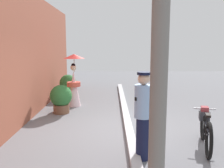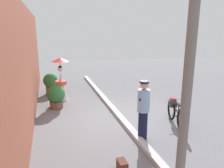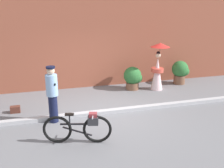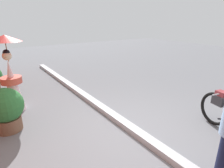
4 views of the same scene
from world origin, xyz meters
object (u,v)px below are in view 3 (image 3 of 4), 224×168
(person_officer, at_px, (52,93))
(potted_plant_by_door, at_px, (180,71))
(person_with_parasol, at_px, (158,67))
(backpack_on_pavement, at_px, (15,109))
(bicycle_near_officer, at_px, (80,127))
(potted_plant_small, at_px, (133,77))

(person_officer, height_order, potted_plant_by_door, person_officer)
(person_with_parasol, bearing_deg, backpack_on_pavement, -169.98)
(bicycle_near_officer, relative_size, potted_plant_small, 1.83)
(potted_plant_small, bearing_deg, person_with_parasol, -15.79)
(bicycle_near_officer, height_order, person_officer, person_officer)
(potted_plant_small, bearing_deg, person_officer, -145.96)
(bicycle_near_officer, relative_size, potted_plant_by_door, 1.69)
(bicycle_near_officer, height_order, potted_plant_by_door, potted_plant_by_door)
(person_officer, height_order, person_with_parasol, person_with_parasol)
(person_officer, distance_m, backpack_on_pavement, 1.73)
(person_officer, distance_m, potted_plant_by_door, 6.03)
(backpack_on_pavement, bearing_deg, potted_plant_small, 15.29)
(potted_plant_by_door, bearing_deg, backpack_on_pavement, -168.28)
(bicycle_near_officer, distance_m, person_with_parasol, 5.03)
(person_with_parasol, distance_m, potted_plant_small, 1.07)
(potted_plant_by_door, xyz_separation_m, backpack_on_pavement, (-6.69, -1.39, -0.45))
(potted_plant_by_door, distance_m, backpack_on_pavement, 6.84)
(person_officer, height_order, potted_plant_small, person_officer)
(person_officer, relative_size, person_with_parasol, 0.90)
(potted_plant_by_door, height_order, potted_plant_small, potted_plant_by_door)
(person_officer, bearing_deg, bicycle_near_officer, -68.40)
(bicycle_near_officer, xyz_separation_m, person_with_parasol, (3.68, 3.39, 0.51))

